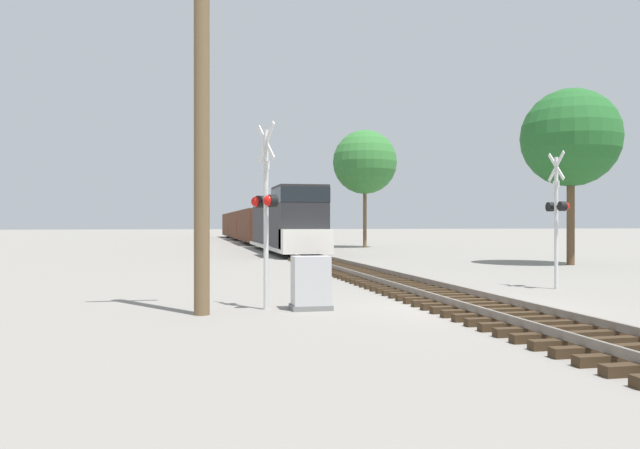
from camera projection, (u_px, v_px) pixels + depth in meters
ground_plane at (467, 307)px, 15.41m from camera, size 400.00×400.00×0.00m
rail_track_bed at (467, 302)px, 15.41m from camera, size 2.60×160.00×0.31m
freight_train at (254, 225)px, 64.15m from camera, size 2.98×61.81×4.35m
crossing_signal_near at (265, 206)px, 14.93m from camera, size 0.57×1.01×4.48m
crossing_signal_far at (557, 211)px, 19.63m from camera, size 0.35×1.01×4.32m
relay_cabinet at (311, 283)px, 14.96m from camera, size 0.97×0.71×1.28m
utility_pole at (202, 105)px, 14.08m from camera, size 1.80×0.35×9.34m
tree_far_right at (571, 138)px, 30.87m from camera, size 4.85×4.85×8.74m
tree_mid_background at (365, 162)px, 52.97m from camera, size 5.44×5.44×10.00m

